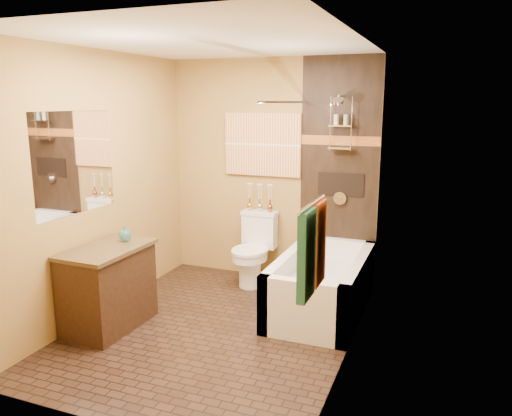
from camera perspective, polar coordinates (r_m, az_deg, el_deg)
The scene contains 23 objects.
floor at distance 4.70m, azimuth -4.62°, elevation -13.53°, with size 3.00×3.00×0.00m, color black.
wall_left at distance 4.95m, azimuth -17.49°, elevation 2.49°, with size 0.02×3.00×2.50m, color #A78640.
wall_right at distance 3.94m, azimuth 10.99°, elevation 0.45°, with size 0.02×3.00×2.50m, color #A78640.
wall_back at distance 5.67m, azimuth 1.79°, elevation 4.22°, with size 2.40×0.02×2.50m, color #A78640.
wall_front at distance 3.07m, azimuth -17.32°, elevation -3.23°, with size 2.40×0.02×2.50m, color #A78640.
ceiling at distance 4.26m, azimuth -5.22°, elevation 18.40°, with size 3.00×3.00×0.00m, color silver.
alcove_tile_back at distance 5.46m, azimuth 9.45°, elevation 3.74°, with size 0.85×0.01×2.50m, color black.
alcove_tile_right at distance 4.67m, azimuth 12.53°, elevation 2.20°, with size 0.01×1.50×2.50m, color black.
mosaic_band_back at distance 5.41m, azimuth 9.57°, elevation 7.61°, with size 0.85×0.01×0.10m, color brown.
mosaic_band_right at distance 4.62m, azimuth 12.62°, elevation 6.73°, with size 0.01×1.50×0.10m, color brown.
alcove_niche at distance 5.46m, azimuth 9.66°, elevation 2.68°, with size 0.50×0.01×0.25m, color black.
shower_fixtures at distance 5.30m, azimuth 9.63°, elevation 8.02°, with size 0.24×0.33×1.16m.
curtain_rod at distance 4.78m, azimuth 3.40°, elevation 11.98°, with size 0.03×0.03×1.55m, color silver.
towel_bar at distance 2.90m, azimuth 6.40°, elevation 0.46°, with size 0.02×0.02×0.55m, color silver.
towel_teal at distance 2.85m, azimuth 5.78°, elevation -5.38°, with size 0.05×0.22×0.52m, color #1E655E.
towel_rust at distance 3.09m, azimuth 7.08°, elevation -4.01°, with size 0.05×0.22×0.52m, color maroon.
sunset_painting at distance 5.65m, azimuth 0.75°, elevation 7.26°, with size 0.90×0.04×0.70m, color #C4652E.
vanity_mirror at distance 4.67m, azimuth -19.94°, elevation 4.87°, with size 0.01×1.00×0.90m, color white.
bathtub at distance 5.01m, azimuth 7.55°, elevation -9.15°, with size 0.80×1.50×0.55m.
toilet at distance 5.63m, azimuth -0.23°, elevation -4.67°, with size 0.41×0.60×0.80m.
vanity at distance 4.77m, azimuth -16.54°, elevation -8.66°, with size 0.54×0.87×0.76m.
teal_bottle at distance 4.77m, azimuth -14.75°, elevation -2.85°, with size 0.12×0.12×0.18m, color #277773, non-canonical shape.
bud_vases at distance 5.65m, azimuth 0.43°, elevation 1.29°, with size 0.31×0.07×0.31m.
Camera 1 is at (1.87, -3.80, 2.04)m, focal length 35.00 mm.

